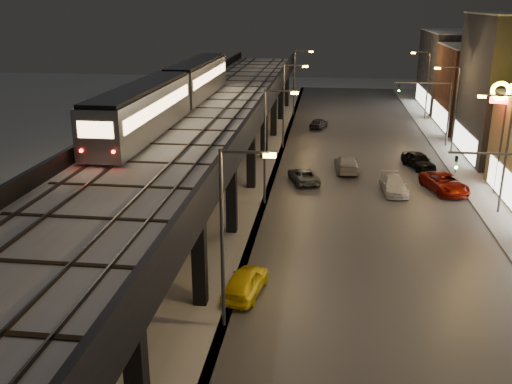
{
  "coord_description": "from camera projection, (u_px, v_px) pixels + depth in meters",
  "views": [
    {
      "loc": [
        3.94,
        -11.14,
        15.23
      ],
      "look_at": [
        0.13,
        19.06,
        5.0
      ],
      "focal_mm": 40.0,
      "sensor_mm": 36.0,
      "label": 1
    }
  ],
  "objects": [
    {
      "name": "streetlight_left_1",
      "position": [
        228.0,
        228.0,
        26.41
      ],
      "size": [
        2.57,
        0.28,
        9.0
      ],
      "color": "#38383A",
      "rests_on": "ground"
    },
    {
      "name": "under_viaduct_pavement",
      "position": [
        209.0,
        185.0,
        49.42
      ],
      "size": [
        11.0,
        120.0,
        0.06
      ],
      "primitive_type": "cube",
      "color": "#9FA1A8",
      "rests_on": "ground"
    },
    {
      "name": "building_f",
      "position": [
        468.0,
        71.0,
        82.65
      ],
      "size": [
        12.2,
        16.2,
        11.16
      ],
      "color": "#2B2B2E",
      "rests_on": "ground"
    },
    {
      "name": "car_taxi",
      "position": [
        245.0,
        283.0,
        30.87
      ],
      "size": [
        2.38,
        4.53,
        1.47
      ],
      "primitive_type": "imported",
      "rotation": [
        0.0,
        0.0,
        2.99
      ],
      "color": "yellow",
      "rests_on": "ground"
    },
    {
      "name": "car_onc_white",
      "position": [
        394.0,
        186.0,
        47.3
      ],
      "size": [
        2.27,
        4.75,
        1.34
      ],
      "primitive_type": "imported",
      "rotation": [
        0.0,
        0.0,
        0.09
      ],
      "color": "silver",
      "rests_on": "ground"
    },
    {
      "name": "viaduct_parapet_streetside",
      "position": [
        254.0,
        115.0,
        43.91
      ],
      "size": [
        0.3,
        100.0,
        1.1
      ],
      "primitive_type": "cube",
      "color": "black",
      "rests_on": "elevated_viaduct"
    },
    {
      "name": "car_far_white",
      "position": [
        319.0,
        124.0,
        71.35
      ],
      "size": [
        2.5,
        3.98,
        1.26
      ],
      "primitive_type": "imported",
      "rotation": [
        0.0,
        0.0,
        2.85
      ],
      "color": "#232328",
      "rests_on": "ground"
    },
    {
      "name": "sign_mcdonalds",
      "position": [
        507.0,
        105.0,
        44.94
      ],
      "size": [
        2.76,
        0.63,
        9.26
      ],
      "color": "#38383A",
      "rests_on": "ground"
    },
    {
      "name": "car_onc_dark",
      "position": [
        445.0,
        184.0,
        47.52
      ],
      "size": [
        3.91,
        5.91,
        1.51
      ],
      "primitive_type": "imported",
      "rotation": [
        0.0,
        0.0,
        0.28
      ],
      "color": "maroon",
      "rests_on": "ground"
    },
    {
      "name": "streetlight_left_3",
      "position": [
        286.0,
        100.0,
        60.26
      ],
      "size": [
        2.57,
        0.28,
        9.0
      ],
      "color": "#38383A",
      "rests_on": "ground"
    },
    {
      "name": "sidewalk_right",
      "position": [
        491.0,
        196.0,
        46.62
      ],
      "size": [
        4.0,
        120.0,
        0.14
      ],
      "primitive_type": "cube",
      "color": "#9FA1A8",
      "rests_on": "ground"
    },
    {
      "name": "streetlight_right_4",
      "position": [
        426.0,
        81.0,
        75.15
      ],
      "size": [
        2.56,
        0.28,
        9.0
      ],
      "color": "#38383A",
      "rests_on": "ground"
    },
    {
      "name": "streetlight_left_2",
      "position": [
        268.0,
        139.0,
        43.34
      ],
      "size": [
        2.57,
        0.28,
        9.0
      ],
      "color": "#38383A",
      "rests_on": "ground"
    },
    {
      "name": "road_surface",
      "position": [
        367.0,
        192.0,
        47.82
      ],
      "size": [
        17.0,
        120.0,
        0.06
      ],
      "primitive_type": "cube",
      "color": "#46474D",
      "rests_on": "ground"
    },
    {
      "name": "building_e",
      "position": [
        493.0,
        88.0,
        69.64
      ],
      "size": [
        12.2,
        12.2,
        10.16
      ],
      "color": "brown",
      "rests_on": "ground"
    },
    {
      "name": "car_mid_dark",
      "position": [
        347.0,
        164.0,
        53.25
      ],
      "size": [
        2.34,
        5.21,
        1.48
      ],
      "primitive_type": "imported",
      "rotation": [
        0.0,
        0.0,
        3.19
      ],
      "color": "#A8A9AB",
      "rests_on": "ground"
    },
    {
      "name": "streetlight_right_2",
      "position": [
        503.0,
        146.0,
        41.3
      ],
      "size": [
        2.56,
        0.28,
        9.0
      ],
      "color": "#38383A",
      "rests_on": "ground"
    },
    {
      "name": "subway_train",
      "position": [
        175.0,
        91.0,
        46.47
      ],
      "size": [
        2.74,
        33.12,
        3.27
      ],
      "color": "gray",
      "rests_on": "viaduct_trackbed"
    },
    {
      "name": "viaduct_parapet_far",
      "position": [
        145.0,
        113.0,
        44.94
      ],
      "size": [
        0.3,
        100.0,
        1.1
      ],
      "primitive_type": "cube",
      "color": "black",
      "rests_on": "elevated_viaduct"
    },
    {
      "name": "elevated_viaduct",
      "position": [
        199.0,
        130.0,
        44.67
      ],
      "size": [
        9.0,
        100.0,
        6.3
      ],
      "color": "black",
      "rests_on": "ground"
    },
    {
      "name": "streetlight_left_4",
      "position": [
        296.0,
        78.0,
        77.19
      ],
      "size": [
        2.57,
        0.28,
        9.0
      ],
      "color": "#38383A",
      "rests_on": "ground"
    },
    {
      "name": "car_mid_silver",
      "position": [
        303.0,
        176.0,
        50.04
      ],
      "size": [
        3.32,
        4.9,
        1.25
      ],
      "primitive_type": "imported",
      "rotation": [
        0.0,
        0.0,
        3.45
      ],
      "color": "#5D6062",
      "rests_on": "ground"
    },
    {
      "name": "streetlight_right_3",
      "position": [
        453.0,
        104.0,
        58.23
      ],
      "size": [
        2.56,
        0.28,
        9.0
      ],
      "color": "#38383A",
      "rests_on": "ground"
    },
    {
      "name": "traffic_light_rig_b",
      "position": [
        439.0,
        106.0,
        61.39
      ],
      "size": [
        6.1,
        0.34,
        7.0
      ],
      "color": "#38383A",
      "rests_on": "ground"
    },
    {
      "name": "viaduct_trackbed",
      "position": [
        199.0,
        120.0,
        44.54
      ],
      "size": [
        8.4,
        100.0,
        0.32
      ],
      "color": "#B2B7C1",
      "rests_on": "elevated_viaduct"
    },
    {
      "name": "car_onc_red",
      "position": [
        418.0,
        161.0,
        54.19
      ],
      "size": [
        3.2,
        4.87,
        1.54
      ],
      "primitive_type": "imported",
      "rotation": [
        0.0,
        0.0,
        0.33
      ],
      "color": "black",
      "rests_on": "ground"
    }
  ]
}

